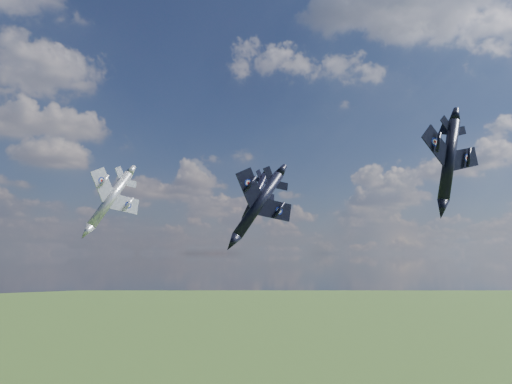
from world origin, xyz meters
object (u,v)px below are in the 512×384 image
jet_right_navy (449,160)px  jet_high_navy (255,196)px  jet_lead_navy (258,204)px  jet_left_silver (110,199)px

jet_right_navy → jet_high_navy: 54.23m
jet_lead_navy → jet_high_navy: (20.74, 33.68, 5.65)m
jet_right_navy → jet_high_navy: size_ratio=0.86×
jet_high_navy → jet_left_silver: (-34.76, -12.51, -3.81)m
jet_lead_navy → jet_right_navy: bearing=-51.1°
jet_high_navy → jet_left_silver: size_ratio=1.09×
jet_right_navy → jet_lead_navy: bearing=128.4°
jet_right_navy → jet_left_silver: jet_right_navy is taller
jet_right_navy → jet_high_navy: bearing=86.6°
jet_left_silver → jet_high_navy: bearing=5.9°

